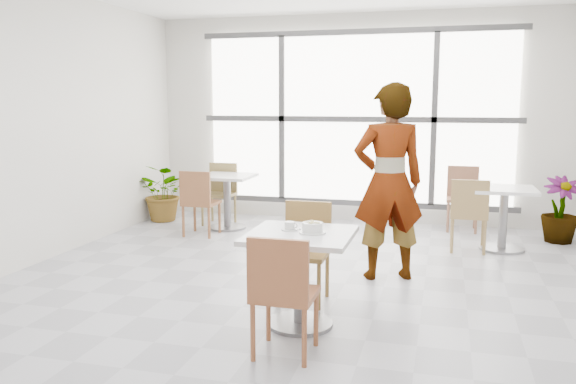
% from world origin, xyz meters
% --- Properties ---
extents(floor, '(7.00, 7.00, 0.00)m').
position_xyz_m(floor, '(0.00, 0.00, 0.00)').
color(floor, '#9E9EA5').
rests_on(floor, ground).
extents(wall_back, '(6.00, 0.00, 6.00)m').
position_xyz_m(wall_back, '(0.00, 3.50, 1.50)').
color(wall_back, silver).
rests_on(wall_back, ground).
extents(wall_front, '(6.00, 0.00, 6.00)m').
position_xyz_m(wall_front, '(0.00, -3.50, 1.50)').
color(wall_front, silver).
rests_on(wall_front, ground).
extents(wall_left, '(0.00, 7.00, 7.00)m').
position_xyz_m(wall_left, '(-3.00, 0.00, 1.50)').
color(wall_left, silver).
rests_on(wall_left, ground).
extents(window, '(4.60, 0.07, 2.52)m').
position_xyz_m(window, '(0.00, 3.44, 1.50)').
color(window, white).
rests_on(window, ground).
extents(main_table, '(0.80, 0.80, 0.75)m').
position_xyz_m(main_table, '(0.21, -0.71, 0.52)').
color(main_table, silver).
rests_on(main_table, ground).
extents(chair_near, '(0.42, 0.42, 0.87)m').
position_xyz_m(chair_near, '(0.23, -1.32, 0.50)').
color(chair_near, '#985532').
rests_on(chair_near, ground).
extents(chair_far, '(0.42, 0.42, 0.87)m').
position_xyz_m(chair_far, '(0.10, -0.07, 0.50)').
color(chair_far, olive).
rests_on(chair_far, ground).
extents(oatmeal_bowl, '(0.21, 0.21, 0.10)m').
position_xyz_m(oatmeal_bowl, '(0.30, -0.69, 0.79)').
color(oatmeal_bowl, silver).
rests_on(oatmeal_bowl, main_table).
extents(coffee_cup, '(0.16, 0.13, 0.07)m').
position_xyz_m(coffee_cup, '(0.11, -0.64, 0.78)').
color(coffee_cup, silver).
rests_on(coffee_cup, main_table).
extents(person, '(0.83, 0.69, 1.94)m').
position_xyz_m(person, '(0.74, 0.75, 0.97)').
color(person, black).
rests_on(person, ground).
extents(bg_table_left, '(0.70, 0.70, 0.75)m').
position_xyz_m(bg_table_left, '(-1.63, 2.49, 0.49)').
color(bg_table_left, silver).
rests_on(bg_table_left, ground).
extents(bg_table_right, '(0.70, 0.70, 0.75)m').
position_xyz_m(bg_table_right, '(1.96, 2.23, 0.49)').
color(bg_table_right, white).
rests_on(bg_table_right, ground).
extents(bg_chair_left_near, '(0.42, 0.42, 0.87)m').
position_xyz_m(bg_chair_left_near, '(-1.81, 1.93, 0.50)').
color(bg_chair_left_near, brown).
rests_on(bg_chair_left_near, ground).
extents(bg_chair_left_far, '(0.42, 0.42, 0.87)m').
position_xyz_m(bg_chair_left_far, '(-1.85, 2.80, 0.50)').
color(bg_chair_left_far, olive).
rests_on(bg_chair_left_far, ground).
extents(bg_chair_right_near, '(0.42, 0.42, 0.87)m').
position_xyz_m(bg_chair_right_near, '(1.56, 2.01, 0.50)').
color(bg_chair_right_near, '#A1814C').
rests_on(bg_chair_right_near, ground).
extents(bg_chair_right_far, '(0.42, 0.42, 0.87)m').
position_xyz_m(bg_chair_right_far, '(1.52, 3.28, 0.50)').
color(bg_chair_right_far, '#8A5A42').
rests_on(bg_chair_right_far, ground).
extents(plant_left, '(0.90, 0.82, 0.84)m').
position_xyz_m(plant_left, '(-2.70, 2.73, 0.42)').
color(plant_left, '#597B3F').
rests_on(plant_left, ground).
extents(plant_right, '(0.57, 0.57, 0.83)m').
position_xyz_m(plant_right, '(2.69, 2.82, 0.41)').
color(plant_right, '#4A7537').
rests_on(plant_right, ground).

